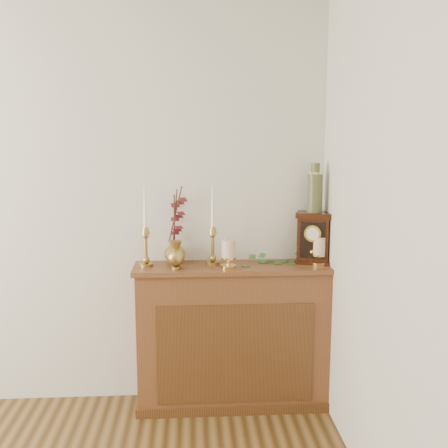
{
  "coord_description": "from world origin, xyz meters",
  "views": [
    {
      "loc": [
        1.15,
        -1.09,
        1.71
      ],
      "look_at": [
        1.34,
        2.05,
        1.2
      ],
      "focal_mm": 42.0,
      "sensor_mm": 36.0,
      "label": 1
    }
  ],
  "objects": [
    {
      "name": "ginger_jar",
      "position": [
        1.05,
        2.2,
        1.15
      ],
      "size": [
        0.21,
        0.22,
        0.5
      ],
      "rotation": [
        0.0,
        0.0,
        0.42
      ],
      "color": "#B19946",
      "rests_on": "console_shelf"
    },
    {
      "name": "candlestick_center",
      "position": [
        1.27,
        2.12,
        1.09
      ],
      "size": [
        0.08,
        0.08,
        0.49
      ],
      "rotation": [
        0.0,
        0.0,
        0.17
      ],
      "color": "#B19946",
      "rests_on": "console_shelf"
    },
    {
      "name": "candlestick_left",
      "position": [
        0.86,
        2.09,
        1.09
      ],
      "size": [
        0.08,
        0.08,
        0.5
      ],
      "rotation": [
        0.0,
        0.0,
        0.08
      ],
      "color": "#B19946",
      "rests_on": "console_shelf"
    },
    {
      "name": "pillar_candle_left",
      "position": [
        1.37,
        2.03,
        1.03
      ],
      "size": [
        0.1,
        0.1,
        0.19
      ],
      "rotation": [
        0.0,
        0.0,
        0.31
      ],
      "color": "gold",
      "rests_on": "console_shelf"
    },
    {
      "name": "bud_vase",
      "position": [
        1.05,
        2.01,
        1.02
      ],
      "size": [
        0.11,
        0.11,
        0.18
      ],
      "rotation": [
        0.0,
        0.0,
        0.15
      ],
      "color": "#B19946",
      "rests_on": "console_shelf"
    },
    {
      "name": "mantel_clock",
      "position": [
        1.91,
        2.13,
        1.09
      ],
      "size": [
        0.25,
        0.21,
        0.33
      ],
      "rotation": [
        0.0,
        0.0,
        -0.31
      ],
      "color": "#34170A",
      "rests_on": "console_shelf"
    },
    {
      "name": "ceramic_vase",
      "position": [
        1.91,
        2.13,
        1.39
      ],
      "size": [
        0.1,
        0.1,
        0.31
      ],
      "rotation": [
        0.0,
        0.0,
        -0.31
      ],
      "color": "#172F25",
      "rests_on": "mantel_clock"
    },
    {
      "name": "console_shelf",
      "position": [
        1.4,
        2.1,
        0.44
      ],
      "size": [
        1.24,
        0.34,
        0.93
      ],
      "color": "brown",
      "rests_on": "ground"
    },
    {
      "name": "pillar_candle_right",
      "position": [
        1.94,
        2.08,
        1.03
      ],
      "size": [
        0.1,
        0.1,
        0.19
      ],
      "rotation": [
        0.0,
        0.0,
        0.42
      ],
      "color": "gold",
      "rests_on": "console_shelf"
    },
    {
      "name": "ivy_garland",
      "position": [
        1.68,
        2.13,
        0.94
      ],
      "size": [
        0.43,
        0.17,
        0.07
      ],
      "rotation": [
        0.0,
        0.0,
        0.44
      ],
      "color": "#2A6626",
      "rests_on": "console_shelf"
    }
  ]
}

